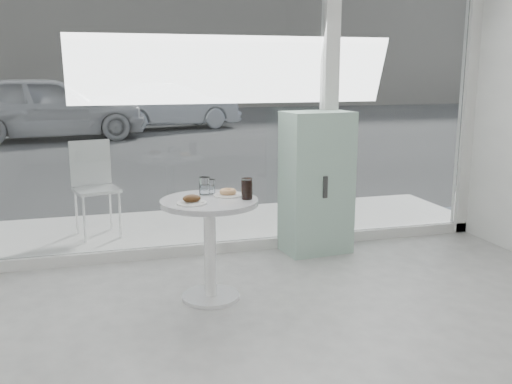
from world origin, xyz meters
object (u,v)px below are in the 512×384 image
object	(u,v)px
patio_chair	(94,182)
car_silver	(170,106)
mint_cabinet	(316,183)
cola_glass	(247,189)
plate_donut	(228,193)
water_tumbler_a	(205,187)
plate_fritter	(192,200)
water_tumbler_b	(211,187)
car_white	(47,107)
main_table	(210,228)

from	to	relation	value
patio_chair	car_silver	bearing A→B (deg)	65.31
mint_cabinet	cola_glass	distance (m)	1.33
plate_donut	water_tumbler_a	distance (m)	0.19
plate_fritter	cola_glass	distance (m)	0.42
water_tumbler_b	patio_chair	bearing A→B (deg)	117.24
car_white	plate_donut	bearing A→B (deg)	-176.19
plate_fritter	plate_donut	size ratio (longest dim) A/B	0.98
plate_fritter	plate_donut	bearing A→B (deg)	31.21
water_tumbler_b	mint_cabinet	bearing A→B (deg)	30.49
mint_cabinet	cola_glass	size ratio (longest dim) A/B	8.56
cola_glass	plate_donut	bearing A→B (deg)	127.40
patio_chair	plate_fritter	xyz separation A→B (m)	(0.66, -1.98, 0.20)
water_tumbler_b	plate_donut	bearing A→B (deg)	-49.59
car_silver	water_tumbler_b	bearing A→B (deg)	160.71
water_tumbler_a	mint_cabinet	bearing A→B (deg)	29.94
car_white	water_tumbler_a	world-z (taller)	car_white
car_white	car_silver	distance (m)	3.79
plate_fritter	water_tumbler_b	world-z (taller)	water_tumbler_b
mint_cabinet	cola_glass	bearing A→B (deg)	-140.18
patio_chair	plate_donut	bearing A→B (deg)	-75.04
mint_cabinet	car_silver	xyz separation A→B (m)	(0.23, 12.10, 0.00)
plate_fritter	water_tumbler_a	world-z (taller)	water_tumbler_a
plate_fritter	main_table	bearing A→B (deg)	35.32
mint_cabinet	patio_chair	bearing A→B (deg)	147.92
main_table	water_tumbler_a	xyz separation A→B (m)	(0.00, 0.19, 0.28)
car_silver	water_tumbler_b	distance (m)	12.85
car_white	cola_glass	xyz separation A→B (m)	(2.12, -11.15, 0.04)
plate_fritter	cola_glass	bearing A→B (deg)	5.55
plate_fritter	plate_donut	xyz separation A→B (m)	(0.30, 0.18, -0.01)
plate_fritter	patio_chair	bearing A→B (deg)	108.53
water_tumbler_b	cola_glass	xyz separation A→B (m)	(0.21, -0.27, 0.03)
water_tumbler_a	water_tumbler_b	world-z (taller)	water_tumbler_a
main_table	plate_donut	xyz separation A→B (m)	(0.16, 0.08, 0.24)
patio_chair	water_tumbler_a	world-z (taller)	patio_chair
car_silver	patio_chair	bearing A→B (deg)	155.46
patio_chair	cola_glass	world-z (taller)	patio_chair
mint_cabinet	water_tumbler_b	world-z (taller)	mint_cabinet
mint_cabinet	car_silver	distance (m)	12.10
car_white	mint_cabinet	bearing A→B (deg)	-169.91
car_silver	water_tumbler_a	xyz separation A→B (m)	(-1.42, -12.79, 0.16)
main_table	water_tumbler_a	distance (m)	0.34
water_tumbler_a	cola_glass	size ratio (longest dim) A/B	0.85
main_table	water_tumbler_b	size ratio (longest dim) A/B	7.04
water_tumbler_b	water_tumbler_a	bearing A→B (deg)	-163.60
car_white	main_table	bearing A→B (deg)	-177.07
patio_chair	plate_donut	size ratio (longest dim) A/B	4.39
plate_donut	water_tumbler_a	world-z (taller)	water_tumbler_a
patio_chair	plate_fritter	bearing A→B (deg)	-84.79
water_tumbler_a	plate_donut	bearing A→B (deg)	-34.55
car_silver	water_tumbler_b	xyz separation A→B (m)	(-1.37, -12.77, 0.15)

